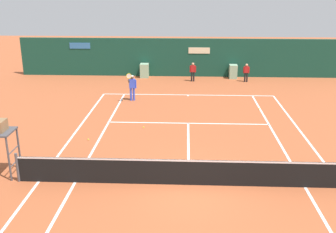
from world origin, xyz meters
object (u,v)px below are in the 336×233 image
(tennis_ball_mid_court, at_px, (144,127))
(tennis_ball_near_service_line, at_px, (259,109))
(ball_kid_left_post, at_px, (193,71))
(ball_kid_right_post, at_px, (246,71))
(tennis_ball_by_sideline, at_px, (88,139))
(player_on_baseline, at_px, (132,85))

(tennis_ball_mid_court, relative_size, tennis_ball_near_service_line, 1.00)
(ball_kid_left_post, xyz_separation_m, tennis_ball_mid_court, (-2.50, -9.72, -0.74))
(ball_kid_right_post, relative_size, tennis_ball_mid_court, 19.10)
(tennis_ball_by_sideline, bearing_deg, ball_kid_right_post, 53.08)
(player_on_baseline, xyz_separation_m, ball_kid_right_post, (7.40, 5.04, -0.17))
(player_on_baseline, distance_m, tennis_ball_by_sideline, 6.52)
(ball_kid_left_post, distance_m, tennis_ball_near_service_line, 7.43)
(ball_kid_right_post, distance_m, tennis_ball_by_sideline, 14.27)
(tennis_ball_mid_court, bearing_deg, ball_kid_right_post, 57.25)
(tennis_ball_mid_court, bearing_deg, tennis_ball_by_sideline, -144.07)
(player_on_baseline, xyz_separation_m, ball_kid_left_post, (3.65, 5.04, -0.15))
(player_on_baseline, height_order, tennis_ball_mid_court, player_on_baseline)
(ball_kid_right_post, xyz_separation_m, tennis_ball_mid_court, (-6.26, -9.72, -0.71))
(ball_kid_left_post, height_order, tennis_ball_by_sideline, ball_kid_left_post)
(ball_kid_left_post, distance_m, tennis_ball_by_sideline, 12.39)
(tennis_ball_by_sideline, bearing_deg, tennis_ball_near_service_line, 30.45)
(tennis_ball_mid_court, xyz_separation_m, tennis_ball_near_service_line, (6.10, 3.27, 0.00))
(tennis_ball_near_service_line, bearing_deg, ball_kid_right_post, 88.66)
(ball_kid_left_post, bearing_deg, tennis_ball_mid_court, 80.05)
(player_on_baseline, height_order, tennis_ball_by_sideline, player_on_baseline)
(ball_kid_right_post, distance_m, tennis_ball_mid_court, 11.58)
(player_on_baseline, distance_m, tennis_ball_near_service_line, 7.44)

